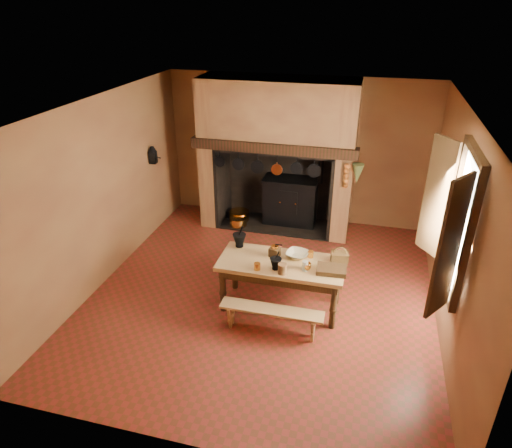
{
  "coord_description": "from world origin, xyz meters",
  "views": [
    {
      "loc": [
        1.33,
        -5.58,
        4.06
      ],
      "look_at": [
        -0.19,
        0.3,
        1.0
      ],
      "focal_mm": 32.0,
      "sensor_mm": 36.0,
      "label": 1
    }
  ],
  "objects": [
    {
      "name": "floor",
      "position": [
        0.0,
        0.0,
        0.0
      ],
      "size": [
        5.5,
        5.5,
        0.0
      ],
      "primitive_type": "plane",
      "color": "maroon",
      "rests_on": "ground"
    },
    {
      "name": "ceiling",
      "position": [
        0.0,
        0.0,
        2.8
      ],
      "size": [
        5.5,
        5.5,
        0.0
      ],
      "primitive_type": "plane",
      "rotation": [
        3.14,
        0.0,
        0.0
      ],
      "color": "silver",
      "rests_on": "back_wall"
    },
    {
      "name": "back_wall",
      "position": [
        0.0,
        2.75,
        1.4
      ],
      "size": [
        5.0,
        0.02,
        2.8
      ],
      "primitive_type": "cube",
      "color": "olive",
      "rests_on": "floor"
    },
    {
      "name": "wall_left",
      "position": [
        -2.5,
        0.0,
        1.4
      ],
      "size": [
        0.02,
        5.5,
        2.8
      ],
      "primitive_type": "cube",
      "color": "olive",
      "rests_on": "floor"
    },
    {
      "name": "wall_right",
      "position": [
        2.5,
        0.0,
        1.4
      ],
      "size": [
        0.02,
        5.5,
        2.8
      ],
      "primitive_type": "cube",
      "color": "olive",
      "rests_on": "floor"
    },
    {
      "name": "wall_front",
      "position": [
        0.0,
        -2.75,
        1.4
      ],
      "size": [
        5.0,
        0.02,
        2.8
      ],
      "primitive_type": "cube",
      "color": "olive",
      "rests_on": "floor"
    },
    {
      "name": "chimney_breast",
      "position": [
        -0.3,
        2.31,
        1.81
      ],
      "size": [
        2.95,
        0.96,
        2.8
      ],
      "color": "olive",
      "rests_on": "floor"
    },
    {
      "name": "iron_range",
      "position": [
        -0.04,
        2.45,
        0.48
      ],
      "size": [
        1.12,
        0.55,
        1.6
      ],
      "color": "black",
      "rests_on": "floor"
    },
    {
      "name": "hearth_pans",
      "position": [
        -1.05,
        2.22,
        0.09
      ],
      "size": [
        0.51,
        0.62,
        0.2
      ],
      "color": "orange",
      "rests_on": "floor"
    },
    {
      "name": "hanging_pans",
      "position": [
        -0.34,
        1.81,
        1.36
      ],
      "size": [
        1.92,
        0.29,
        0.27
      ],
      "color": "black",
      "rests_on": "chimney_breast"
    },
    {
      "name": "onion_string",
      "position": [
        1.0,
        1.79,
        1.33
      ],
      "size": [
        0.12,
        0.1,
        0.46
      ],
      "primitive_type": null,
      "color": "#B55921",
      "rests_on": "chimney_breast"
    },
    {
      "name": "herb_bunch",
      "position": [
        1.18,
        1.79,
        1.38
      ],
      "size": [
        0.2,
        0.2,
        0.35
      ],
      "primitive_type": "cone",
      "rotation": [
        3.14,
        0.0,
        0.0
      ],
      "color": "#56642F",
      "rests_on": "chimney_breast"
    },
    {
      "name": "window",
      "position": [
        2.35,
        -0.4,
        1.7
      ],
      "size": [
        0.39,
        1.75,
        1.76
      ],
      "color": "white",
      "rests_on": "wall_right"
    },
    {
      "name": "wall_coffee_mill",
      "position": [
        -2.42,
        1.55,
        1.52
      ],
      "size": [
        0.23,
        0.16,
        0.31
      ],
      "color": "black",
      "rests_on": "wall_left"
    },
    {
      "name": "work_table",
      "position": [
        0.33,
        -0.27,
        0.64
      ],
      "size": [
        1.74,
        0.77,
        0.75
      ],
      "color": "tan",
      "rests_on": "floor"
    },
    {
      "name": "bench_front",
      "position": [
        0.33,
        -0.86,
        0.29
      ],
      "size": [
        1.37,
        0.24,
        0.39
      ],
      "color": "tan",
      "rests_on": "floor"
    },
    {
      "name": "bench_back",
      "position": [
        0.33,
        0.35,
        0.36
      ],
      "size": [
        1.69,
        0.3,
        0.48
      ],
      "color": "tan",
      "rests_on": "floor"
    },
    {
      "name": "mortar_large",
      "position": [
        -0.36,
        0.01,
        0.87
      ],
      "size": [
        0.2,
        0.2,
        0.34
      ],
      "rotation": [
        0.0,
        0.0,
        0.15
      ],
      "color": "black",
      "rests_on": "work_table"
    },
    {
      "name": "mortar_small",
      "position": [
        0.28,
        -0.47,
        0.85
      ],
      "size": [
        0.16,
        0.16,
        0.27
      ],
      "rotation": [
        0.0,
        0.0,
        -0.1
      ],
      "color": "black",
      "rests_on": "work_table"
    },
    {
      "name": "coffee_grinder",
      "position": [
        0.2,
        -0.14,
        0.83
      ],
      "size": [
        0.19,
        0.16,
        0.21
      ],
      "rotation": [
        0.0,
        0.0,
        -0.23
      ],
      "color": "#322210",
      "rests_on": "work_table"
    },
    {
      "name": "brass_mug_a",
      "position": [
        0.05,
        -0.55,
        0.8
      ],
      "size": [
        0.1,
        0.1,
        0.1
      ],
      "primitive_type": "cylinder",
      "rotation": [
        0.0,
        0.0,
        -0.15
      ],
      "color": "orange",
      "rests_on": "work_table"
    },
    {
      "name": "brass_mug_b",
      "position": [
        0.7,
        -0.04,
        0.8
      ],
      "size": [
        0.11,
        0.11,
        0.09
      ],
      "primitive_type": "cylinder",
      "rotation": [
        0.0,
        0.0,
        0.39
      ],
      "color": "orange",
      "rests_on": "work_table"
    },
    {
      "name": "mixing_bowl",
      "position": [
        0.51,
        -0.08,
        0.79
      ],
      "size": [
        0.36,
        0.36,
        0.08
      ],
      "primitive_type": "imported",
      "rotation": [
        0.0,
        0.0,
        -0.2
      ],
      "color": "beige",
      "rests_on": "work_table"
    },
    {
      "name": "stoneware_crock",
      "position": [
        0.39,
        -0.55,
        0.83
      ],
      "size": [
        0.13,
        0.13,
        0.15
      ],
      "primitive_type": "cylinder",
      "rotation": [
        0.0,
        0.0,
        -0.17
      ],
      "color": "brown",
      "rests_on": "work_table"
    },
    {
      "name": "glass_jar",
      "position": [
        0.67,
        -0.4,
        0.83
      ],
      "size": [
        0.09,
        0.09,
        0.14
      ],
      "primitive_type": "cylinder",
      "rotation": [
        0.0,
        0.0,
        -0.08
      ],
      "color": "beige",
      "rests_on": "work_table"
    },
    {
      "name": "wicker_basket",
      "position": [
        1.1,
        -0.05,
        0.83
      ],
      "size": [
        0.26,
        0.2,
        0.23
      ],
      "rotation": [
        0.0,
        0.0,
        0.12
      ],
      "color": "#442E14",
      "rests_on": "work_table"
    },
    {
      "name": "wooden_tray",
      "position": [
        1.02,
        -0.35,
        0.79
      ],
      "size": [
        0.41,
        0.3,
        0.07
      ],
      "primitive_type": "cube",
      "rotation": [
        0.0,
        0.0,
        0.05
      ],
      "color": "#322210",
      "rests_on": "work_table"
    },
    {
      "name": "brass_cup",
      "position": [
        0.69,
        -0.38,
        0.81
      ],
      "size": [
        0.14,
        0.14,
        0.1
      ],
      "primitive_type": "imported",
      "rotation": [
        0.0,
        0.0,
        -0.07
      ],
      "color": "orange",
      "rests_on": "work_table"
    }
  ]
}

